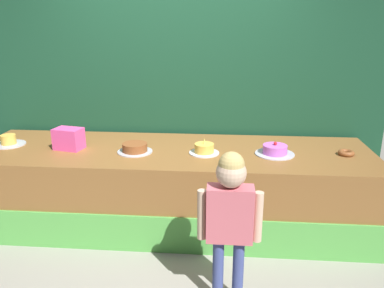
% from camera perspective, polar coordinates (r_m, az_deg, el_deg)
% --- Properties ---
extents(ground_plane, '(12.00, 12.00, 0.00)m').
position_cam_1_polar(ground_plane, '(3.46, -4.23, -15.63)').
color(ground_plane, gray).
extents(stage_platform, '(3.75, 1.12, 0.75)m').
position_cam_1_polar(stage_platform, '(3.75, -3.07, -6.31)').
color(stage_platform, brown).
rests_on(stage_platform, ground_plane).
extents(curtain_backdrop, '(4.31, 0.08, 2.69)m').
position_cam_1_polar(curtain_backdrop, '(4.12, -2.04, 9.95)').
color(curtain_backdrop, '#19472D').
rests_on(curtain_backdrop, ground_plane).
extents(child_figure, '(0.43, 0.20, 1.12)m').
position_cam_1_polar(child_figure, '(2.57, 5.65, -9.58)').
color(child_figure, '#3F4C8C').
rests_on(child_figure, ground_plane).
extents(pink_box, '(0.28, 0.22, 0.20)m').
position_cam_1_polar(pink_box, '(3.79, -17.80, 0.75)').
color(pink_box, '#F84FA2').
rests_on(pink_box, stage_platform).
extents(donut, '(0.14, 0.14, 0.04)m').
position_cam_1_polar(donut, '(3.72, 21.88, -1.22)').
color(donut, brown).
rests_on(donut, stage_platform).
extents(cake_far_left, '(0.31, 0.31, 0.10)m').
position_cam_1_polar(cake_far_left, '(4.15, -25.53, 0.39)').
color(cake_far_left, silver).
rests_on(cake_far_left, stage_platform).
extents(cake_center_left, '(0.32, 0.32, 0.08)m').
position_cam_1_polar(cake_center_left, '(3.57, -8.47, -0.61)').
color(cake_center_left, silver).
rests_on(cake_center_left, stage_platform).
extents(cake_center_right, '(0.28, 0.28, 0.15)m').
position_cam_1_polar(cake_center_right, '(3.50, 1.82, -0.76)').
color(cake_center_right, silver).
rests_on(cake_center_right, stage_platform).
extents(cake_far_right, '(0.35, 0.35, 0.12)m').
position_cam_1_polar(cake_far_right, '(3.55, 12.18, -0.93)').
color(cake_far_right, silver).
rests_on(cake_far_right, stage_platform).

